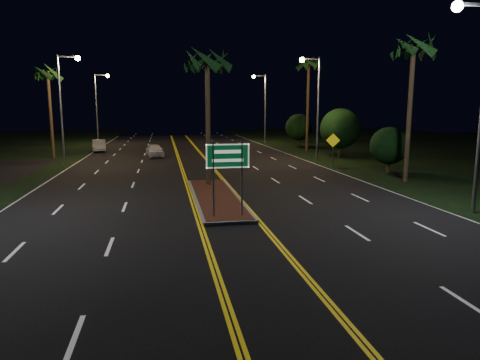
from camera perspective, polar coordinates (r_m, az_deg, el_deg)
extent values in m
plane|color=black|center=(15.46, -0.05, -7.92)|extent=(120.00, 120.00, 0.00)
cube|color=black|center=(51.44, 29.24, 3.17)|extent=(40.00, 110.00, 0.01)
cube|color=gray|center=(22.15, -3.24, -2.36)|extent=(2.25, 10.25, 0.15)
cube|color=#592819|center=(22.13, -3.24, -2.14)|extent=(2.00, 10.00, 0.02)
cylinder|color=gray|center=(17.67, -3.57, 0.12)|extent=(0.08, 0.08, 3.20)
cylinder|color=gray|center=(17.85, 0.26, 0.23)|extent=(0.08, 0.08, 3.20)
cube|color=#07471E|center=(17.62, -1.66, 3.22)|extent=(1.80, 0.04, 1.00)
cube|color=white|center=(17.60, -1.64, 3.21)|extent=(1.80, 0.01, 1.00)
cylinder|color=gray|center=(39.43, -22.77, 8.62)|extent=(0.18, 0.18, 9.00)
cube|color=gray|center=(39.49, -22.02, 15.00)|extent=(1.60, 0.12, 0.12)
sphere|color=#FFBE72|center=(39.33, -20.83, 14.95)|extent=(0.44, 0.44, 0.44)
cylinder|color=gray|center=(59.12, -18.60, 8.93)|extent=(0.18, 0.18, 9.00)
cube|color=gray|center=(59.16, -18.04, 13.18)|extent=(1.60, 0.12, 0.12)
sphere|color=#FFBE72|center=(59.06, -17.25, 13.13)|extent=(0.44, 0.44, 0.44)
cube|color=gray|center=(21.32, 28.83, 19.81)|extent=(1.60, 0.12, 0.12)
sphere|color=white|center=(20.83, 26.99, 19.94)|extent=(0.44, 0.44, 0.44)
cylinder|color=gray|center=(38.97, 10.36, 9.19)|extent=(0.18, 0.18, 9.00)
cube|color=gray|center=(38.93, 9.42, 15.64)|extent=(1.60, 0.12, 0.12)
sphere|color=#FFBE72|center=(38.66, 8.25, 15.56)|extent=(0.44, 0.44, 0.44)
cylinder|color=gray|center=(58.13, 3.38, 9.40)|extent=(0.18, 0.18, 9.00)
cube|color=gray|center=(58.10, 2.63, 13.70)|extent=(1.60, 0.12, 0.12)
sphere|color=#FFBE72|center=(57.93, 1.84, 13.62)|extent=(0.44, 0.44, 0.44)
cylinder|color=#382819|center=(25.17, -4.30, 7.50)|extent=(0.28, 0.28, 7.50)
cylinder|color=#382819|center=(43.73, -23.92, 7.90)|extent=(0.28, 0.28, 8.00)
cylinder|color=#382819|center=(28.80, 21.65, 8.11)|extent=(0.28, 0.28, 8.50)
cylinder|color=#382819|center=(47.11, 9.01, 9.57)|extent=(0.28, 0.28, 9.50)
cylinder|color=#382819|center=(33.02, 19.10, 1.73)|extent=(0.24, 0.24, 0.90)
sphere|color=black|center=(32.86, 19.24, 4.32)|extent=(2.70, 2.70, 2.70)
cylinder|color=#382819|center=(42.13, 13.09, 3.84)|extent=(0.24, 0.24, 1.26)
sphere|color=black|center=(41.99, 13.20, 6.70)|extent=(3.78, 3.78, 3.78)
cylinder|color=#382819|center=(53.27, 7.80, 5.05)|extent=(0.24, 0.24, 1.08)
sphere|color=black|center=(53.16, 7.84, 6.99)|extent=(3.24, 3.24, 3.24)
imported|color=white|center=(42.21, -11.31, 4.05)|extent=(2.42, 4.57, 1.45)
imported|color=silver|center=(49.16, -18.29, 4.52)|extent=(2.53, 4.66, 1.48)
cylinder|color=gray|center=(35.23, 12.24, 3.66)|extent=(0.07, 0.07, 2.31)
cube|color=#DDB80B|center=(35.13, 12.31, 5.19)|extent=(1.09, 0.27, 1.11)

